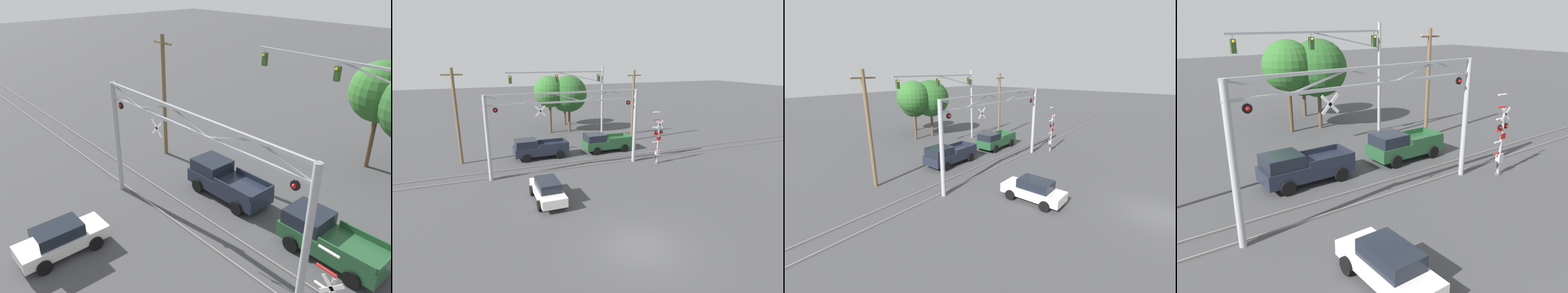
# 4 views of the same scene
# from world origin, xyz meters

# --- Properties ---
(ground_plane) EXTENTS (200.00, 200.00, 0.00)m
(ground_plane) POSITION_xyz_m (0.00, 0.00, 0.00)
(ground_plane) COLOR #424244
(rail_track_near) EXTENTS (80.00, 0.08, 0.10)m
(rail_track_near) POSITION_xyz_m (0.00, 12.58, 0.05)
(rail_track_near) COLOR gray
(rail_track_near) RESTS_ON ground_plane
(rail_track_far) EXTENTS (80.00, 0.08, 0.10)m
(rail_track_far) POSITION_xyz_m (0.00, 14.02, 0.05)
(rail_track_far) COLOR gray
(rail_track_far) RESTS_ON ground_plane
(crossing_gantry) EXTENTS (13.37, 0.31, 6.85)m
(crossing_gantry) POSITION_xyz_m (-0.01, 12.30, 4.41)
(crossing_gantry) COLOR #9EA0A5
(crossing_gantry) RESTS_ON ground_plane
(crossing_signal_mast) EXTENTS (1.13, 0.35, 4.93)m
(crossing_signal_mast) POSITION_xyz_m (8.29, 11.00, 1.98)
(crossing_signal_mast) COLOR #9EA0A5
(crossing_signal_mast) RESTS_ON ground_plane
(traffic_signal_span) EXTENTS (11.27, 0.39, 8.65)m
(traffic_signal_span) POSITION_xyz_m (4.74, 21.59, 5.95)
(traffic_signal_span) COLOR #9EA0A5
(traffic_signal_span) RESTS_ON ground_plane
(pickup_truck_lead) EXTENTS (5.24, 2.28, 1.96)m
(pickup_truck_lead) POSITION_xyz_m (-1.72, 16.64, 0.99)
(pickup_truck_lead) COLOR #1E2333
(pickup_truck_lead) RESTS_ON ground_plane
(pickup_truck_following) EXTENTS (5.07, 2.28, 1.96)m
(pickup_truck_following) POSITION_xyz_m (5.34, 16.37, 0.98)
(pickup_truck_following) COLOR #23512D
(pickup_truck_following) RESTS_ON ground_plane
(sedan_waiting) EXTENTS (1.93, 4.26, 1.58)m
(sedan_waiting) POSITION_xyz_m (-3.18, 6.97, 0.82)
(sedan_waiting) COLOR silver
(sedan_waiting) RESTS_ON ground_plane
(utility_pole_left) EXTENTS (1.80, 0.28, 8.74)m
(utility_pole_left) POSITION_xyz_m (-8.76, 17.51, 4.51)
(utility_pole_left) COLOR brown
(utility_pole_left) RESTS_ON ground_plane
(utility_pole_right) EXTENTS (1.80, 0.28, 8.25)m
(utility_pole_right) POSITION_xyz_m (10.26, 19.32, 4.27)
(utility_pole_right) COLOR brown
(utility_pole_right) RESTS_ON ground_plane
(background_tree_beyond_span) EXTENTS (3.89, 3.89, 5.88)m
(background_tree_beyond_span) POSITION_xyz_m (5.50, 31.04, 3.93)
(background_tree_beyond_span) COLOR brown
(background_tree_beyond_span) RESTS_ON ground_plane
(background_tree_far_left_verge) EXTENTS (4.72, 4.72, 7.42)m
(background_tree_far_left_verge) POSITION_xyz_m (4.70, 26.42, 5.05)
(background_tree_far_left_verge) COLOR brown
(background_tree_far_left_verge) RESTS_ON ground_plane
(background_tree_far_right_verge) EXTENTS (4.03, 4.03, 7.41)m
(background_tree_far_right_verge) POSITION_xyz_m (2.20, 26.75, 5.38)
(background_tree_far_right_verge) COLOR brown
(background_tree_far_right_verge) RESTS_ON ground_plane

